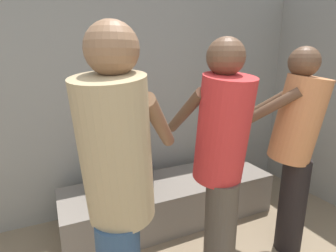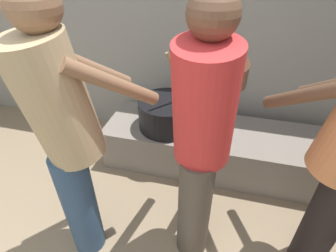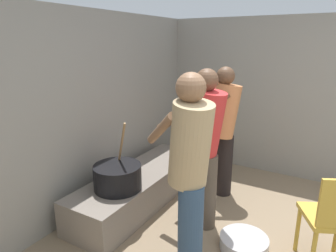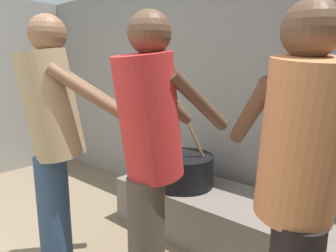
{
  "view_description": "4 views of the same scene",
  "coord_description": "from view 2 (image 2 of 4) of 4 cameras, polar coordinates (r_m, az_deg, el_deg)",
  "views": [
    {
      "loc": [
        -0.28,
        0.05,
        1.49
      ],
      "look_at": [
        0.36,
        1.44,
        1.1
      ],
      "focal_mm": 28.43,
      "sensor_mm": 36.0,
      "label": 1
    },
    {
      "loc": [
        0.72,
        0.2,
        1.72
      ],
      "look_at": [
        0.42,
        1.38,
        0.87
      ],
      "focal_mm": 28.18,
      "sensor_mm": 36.0,
      "label": 2
    },
    {
      "loc": [
        -1.91,
        0.2,
        1.84
      ],
      "look_at": [
        0.67,
        1.71,
        0.99
      ],
      "focal_mm": 32.03,
      "sensor_mm": 36.0,
      "label": 3
    },
    {
      "loc": [
        1.67,
        0.2,
        1.34
      ],
      "look_at": [
        0.5,
        1.56,
        0.98
      ],
      "focal_mm": 32.12,
      "sensor_mm": 36.0,
      "label": 4
    }
  ],
  "objects": [
    {
      "name": "cook_in_red_shirt",
      "position": [
        1.34,
        7.31,
        -2.11
      ],
      "size": [
        0.37,
        0.68,
        1.61
      ],
      "color": "#4C4238",
      "rests_on": "ground_plane"
    },
    {
      "name": "hearth_ledge",
      "position": [
        2.43,
        10.04,
        -4.62
      ],
      "size": [
        1.95,
        0.6,
        0.38
      ],
      "primitive_type": "cube",
      "color": "slate",
      "rests_on": "ground_plane"
    },
    {
      "name": "cooking_pot_main",
      "position": [
        2.27,
        -0.25,
        2.71
      ],
      "size": [
        0.49,
        0.49,
        0.71
      ],
      "color": "black",
      "rests_on": "hearth_ledge"
    },
    {
      "name": "cook_in_tan_shirt",
      "position": [
        1.42,
        -21.18,
        -1.15
      ],
      "size": [
        0.66,
        0.73,
        1.64
      ],
      "color": "navy",
      "rests_on": "ground_plane"
    },
    {
      "name": "block_enclosure_rear",
      "position": [
        2.6,
        -2.55,
        20.78
      ],
      "size": [
        5.05,
        0.2,
        2.17
      ],
      "primitive_type": "cube",
      "color": "gray",
      "rests_on": "ground_plane"
    }
  ]
}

